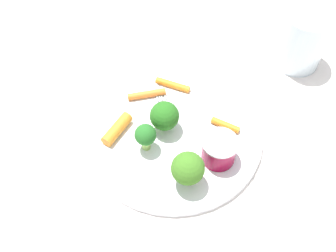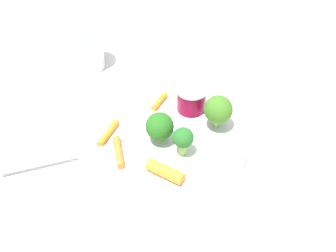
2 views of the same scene
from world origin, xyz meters
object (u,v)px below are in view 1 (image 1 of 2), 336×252
Objects in this scene: carrot_stick_1 at (173,85)px; broccoli_floret_2 at (146,136)px; broccoli_floret_0 at (165,116)px; broccoli_floret_1 at (189,168)px; sauce_cup at (219,150)px; carrot_stick_3 at (147,94)px; fork at (146,61)px; drinking_glass at (302,39)px; carrot_stick_0 at (117,129)px; plate at (173,133)px; carrot_stick_2 at (225,125)px.

broccoli_floret_2 is at bearing -30.58° from carrot_stick_1.
broccoli_floret_0 is 0.88× the size of broccoli_floret_1.
sauce_cup is 0.15m from carrot_stick_1.
broccoli_floret_1 reaches higher than broccoli_floret_0.
broccoli_floret_0 reaches higher than broccoli_floret_2.
fork is at bearing 171.08° from carrot_stick_3.
broccoli_floret_0 is 0.27× the size of fork.
drinking_glass reaches higher than fork.
carrot_stick_3 is at bearing 169.50° from broccoli_floret_2.
carrot_stick_3 is (-0.06, 0.05, -0.00)m from carrot_stick_0.
carrot_stick_0 reaches higher than plate.
drinking_glass is at bearing 112.10° from broccoli_floret_0.
broccoli_floret_2 is at bearing -10.50° from carrot_stick_3.
sauce_cup reaches higher than carrot_stick_2.
carrot_stick_2 is at bearing 30.27° from fork.
drinking_glass is (-0.10, 0.25, 0.01)m from broccoli_floret_0.
broccoli_floret_2 is at bearing -49.45° from broccoli_floret_0.
carrot_stick_1 is (-0.10, 0.06, -0.02)m from broccoli_floret_2.
drinking_glass is at bearing 126.31° from carrot_stick_2.
carrot_stick_1 is at bearing 174.56° from broccoli_floret_1.
carrot_stick_0 is at bearing -95.15° from broccoli_floret_0.
drinking_glass is at bearing 129.58° from broccoli_floret_1.
carrot_stick_3 is at bearing -166.72° from broccoli_floret_0.
carrot_stick_1 is 0.07m from fork.
carrot_stick_3 is (-0.09, 0.02, -0.02)m from broccoli_floret_2.
broccoli_floret_0 reaches higher than plate.
broccoli_floret_0 reaches higher than carrot_stick_0.
carrot_stick_0 is at bearing -54.72° from carrot_stick_1.
fork is at bearing -162.08° from sauce_cup.
sauce_cup reaches higher than plate.
broccoli_floret_0 is at bearing -136.14° from sauce_cup.
broccoli_floret_1 is 1.24× the size of broccoli_floret_2.
fork is (-0.17, 0.03, -0.03)m from broccoli_floret_2.
drinking_glass is at bearing 106.56° from carrot_stick_0.
fork is (-0.06, -0.03, -0.00)m from carrot_stick_1.
carrot_stick_0 is at bearing -98.99° from plate.
carrot_stick_2 reaches higher than plate.
broccoli_floret_2 is 0.84× the size of carrot_stick_1.
sauce_cup is 0.50× the size of drinking_glass.
drinking_glass is at bearing 81.02° from fork.
broccoli_floret_0 is 0.07m from carrot_stick_0.
carrot_stick_0 is (-0.01, -0.08, 0.01)m from plate.
drinking_glass is at bearing 114.41° from plate.
carrot_stick_3 is at bearing -75.97° from carrot_stick_1.
carrot_stick_0 is (-0.10, -0.08, -0.03)m from broccoli_floret_1.
broccoli_floret_1 reaches higher than carrot_stick_3.
broccoli_floret_0 is 0.10m from broccoli_floret_1.
sauce_cup is at bearing 31.01° from carrot_stick_3.
broccoli_floret_0 is 0.93× the size of carrot_stick_0.
carrot_stick_0 reaches higher than carrot_stick_2.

